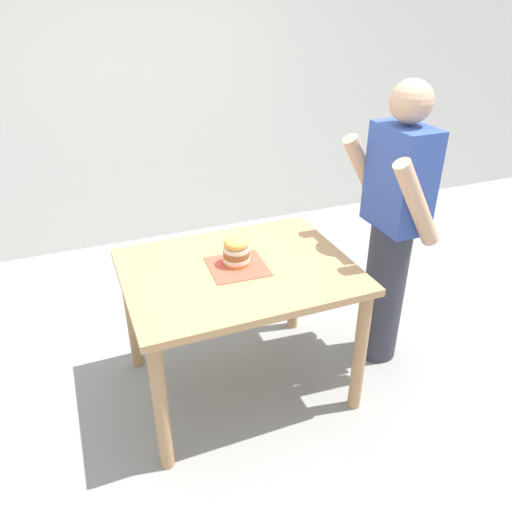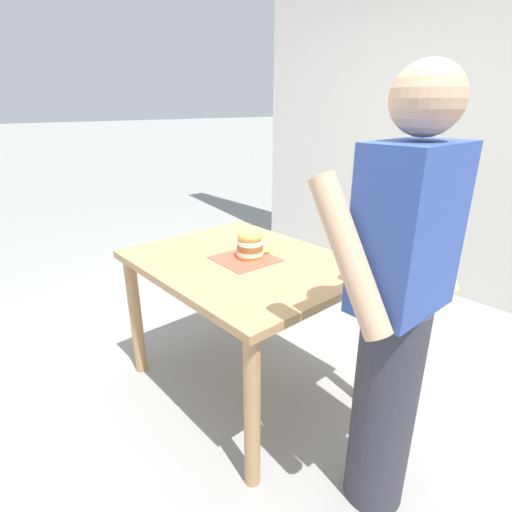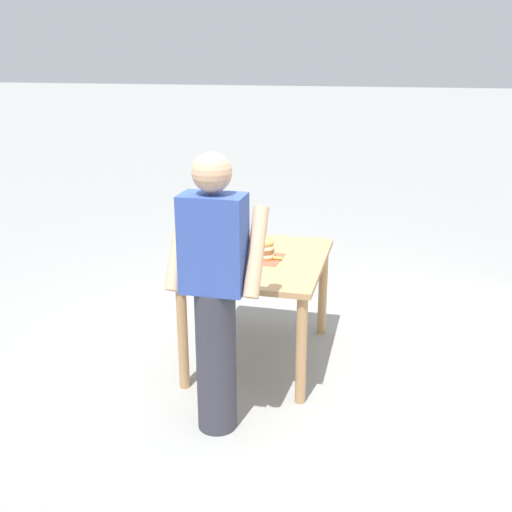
{
  "view_description": "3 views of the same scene",
  "coord_description": "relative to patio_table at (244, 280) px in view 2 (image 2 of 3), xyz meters",
  "views": [
    {
      "loc": [
        2.12,
        -0.75,
        2.09
      ],
      "look_at": [
        0.0,
        0.1,
        0.84
      ],
      "focal_mm": 35.0,
      "sensor_mm": 36.0,
      "label": 1
    },
    {
      "loc": [
        1.25,
        1.52,
        1.56
      ],
      "look_at": [
        0.0,
        0.1,
        0.84
      ],
      "focal_mm": 28.0,
      "sensor_mm": 36.0,
      "label": 2
    },
    {
      "loc": [
        -0.92,
        3.94,
        2.18
      ],
      "look_at": [
        0.0,
        0.1,
        0.84
      ],
      "focal_mm": 42.0,
      "sensor_mm": 36.0,
      "label": 3
    }
  ],
  "objects": [
    {
      "name": "pickle_spear",
      "position": [
        -0.12,
        0.01,
        0.14
      ],
      "size": [
        0.09,
        0.03,
        0.02
      ],
      "primitive_type": "cylinder",
      "rotation": [
        0.0,
        1.57,
        3.11
      ],
      "color": "#8EA83D",
      "rests_on": "serving_paper"
    },
    {
      "name": "ground_plane",
      "position": [
        0.0,
        0.0,
        -0.67
      ],
      "size": [
        80.0,
        80.0,
        0.0
      ],
      "primitive_type": "plane",
      "color": "gray"
    },
    {
      "name": "serving_paper",
      "position": [
        -0.01,
        0.0,
        0.12
      ],
      "size": [
        0.31,
        0.31,
        0.0
      ],
      "primitive_type": "cube",
      "rotation": [
        0.0,
        0.0,
        -0.05
      ],
      "color": "#D64C38",
      "rests_on": "patio_table"
    },
    {
      "name": "sandwich",
      "position": [
        -0.04,
        0.01,
        0.2
      ],
      "size": [
        0.14,
        0.14,
        0.19
      ],
      "color": "gold",
      "rests_on": "serving_paper"
    },
    {
      "name": "patio_table",
      "position": [
        0.0,
        0.0,
        0.0
      ],
      "size": [
        0.92,
        1.18,
        0.79
      ],
      "color": "tan",
      "rests_on": "ground"
    },
    {
      "name": "diner_across_table",
      "position": [
        0.05,
        0.91,
        0.21
      ],
      "size": [
        0.55,
        0.35,
        1.69
      ],
      "color": "#33333D",
      "rests_on": "ground"
    }
  ]
}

